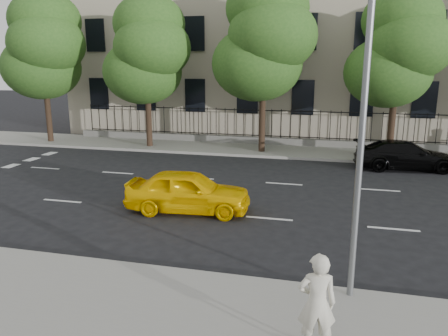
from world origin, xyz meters
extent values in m
plane|color=black|center=(0.00, 0.00, 0.00)|extent=(120.00, 120.00, 0.00)
cube|color=gray|center=(0.00, -4.00, 0.07)|extent=(60.00, 4.00, 0.15)
cube|color=gray|center=(0.00, 14.00, 0.07)|extent=(60.00, 4.00, 0.15)
cube|color=#B3A58E|center=(0.00, 23.00, 9.00)|extent=(34.00, 12.00, 18.00)
cube|color=slate|center=(0.00, 15.70, 0.35)|extent=(30.00, 0.50, 0.40)
cube|color=black|center=(0.00, 15.70, 0.65)|extent=(28.80, 0.05, 0.05)
cube|color=black|center=(0.00, 15.70, 2.25)|extent=(28.80, 0.05, 0.05)
cylinder|color=slate|center=(2.50, -2.30, 4.15)|extent=(0.14, 0.14, 8.00)
cylinder|color=#382619|center=(-16.00, 13.20, 1.72)|extent=(0.36, 0.36, 3.15)
ellipsoid|color=#29541C|center=(-16.40, 13.50, 4.86)|extent=(4.94, 4.94, 4.06)
ellipsoid|color=#29541C|center=(-15.50, 13.00, 6.29)|extent=(4.68, 4.68, 3.85)
ellipsoid|color=#29541C|center=(-15.90, 13.60, 7.72)|extent=(4.42, 4.42, 3.64)
cylinder|color=#382619|center=(-9.00, 13.20, 1.64)|extent=(0.36, 0.36, 2.97)
ellipsoid|color=#29541C|center=(-9.40, 13.50, 4.62)|extent=(4.75, 4.75, 3.90)
ellipsoid|color=#29541C|center=(-8.50, 13.00, 6.00)|extent=(4.50, 4.50, 3.70)
ellipsoid|color=#29541C|center=(-8.90, 13.60, 7.38)|extent=(4.25, 4.25, 3.50)
cylinder|color=#382619|center=(-2.00, 13.20, 1.81)|extent=(0.36, 0.36, 3.32)
ellipsoid|color=#29541C|center=(-2.40, 13.50, 5.09)|extent=(5.13, 5.13, 4.21)
ellipsoid|color=#29541C|center=(-1.50, 13.00, 6.58)|extent=(4.86, 4.86, 4.00)
ellipsoid|color=#29541C|center=(-1.90, 13.60, 8.06)|extent=(4.59, 4.59, 3.78)
cylinder|color=#382619|center=(5.00, 13.20, 1.69)|extent=(0.36, 0.36, 3.08)
ellipsoid|color=#29541C|center=(4.60, 13.50, 4.67)|extent=(4.56, 4.56, 3.74)
ellipsoid|color=#29541C|center=(5.50, 13.00, 5.99)|extent=(4.32, 4.32, 3.55)
ellipsoid|color=#29541C|center=(5.10, 13.60, 7.31)|extent=(4.08, 4.08, 3.36)
imported|color=#FFC600|center=(-2.92, 2.55, 0.75)|extent=(4.55, 2.17, 1.50)
imported|color=black|center=(5.52, 11.15, 0.71)|extent=(5.08, 2.49, 1.42)
imported|color=beige|center=(1.82, -4.47, 1.09)|extent=(0.75, 0.56, 1.88)
camera|label=1|loc=(1.90, -11.52, 5.20)|focal=35.00mm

